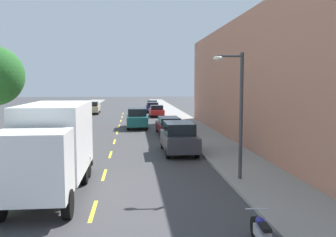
{
  "coord_description": "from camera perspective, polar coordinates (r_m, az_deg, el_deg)",
  "views": [
    {
      "loc": [
        1.39,
        -5.46,
        4.39
      ],
      "look_at": [
        3.69,
        18.61,
        2.03
      ],
      "focal_mm": 39.45,
      "sensor_mm": 36.0,
      "label": 1
    }
  ],
  "objects": [
    {
      "name": "parked_sedan_orange",
      "position": [
        36.83,
        -14.21,
        -0.27
      ],
      "size": [
        1.86,
        4.53,
        1.43
      ],
      "color": "orange",
      "rests_on": "ground_plane"
    },
    {
      "name": "lane_centerline_dashes",
      "position": [
        30.31,
        -8.05,
        -2.79
      ],
      "size": [
        0.14,
        47.2,
        0.01
      ],
      "color": "yellow",
      "rests_on": "ground_plane"
    },
    {
      "name": "apartment_block_opposite",
      "position": [
        28.29,
        20.43,
        5.39
      ],
      "size": [
        10.0,
        36.0,
        8.94
      ],
      "primitive_type": "cube",
      "color": "#B27560",
      "rests_on": "ground_plane"
    },
    {
      "name": "parked_pickup_champagne",
      "position": [
        53.25,
        -11.65,
        1.62
      ],
      "size": [
        2.12,
        5.34,
        1.73
      ],
      "color": "tan",
      "rests_on": "ground_plane"
    },
    {
      "name": "sidewalk_left",
      "position": [
        34.79,
        -19.56,
        -1.88
      ],
      "size": [
        3.2,
        120.0,
        0.14
      ],
      "primitive_type": "cube",
      "color": "gray",
      "rests_on": "ground_plane"
    },
    {
      "name": "parked_wagon_navy",
      "position": [
        54.81,
        -2.44,
        1.82
      ],
      "size": [
        1.85,
        4.71,
        1.5
      ],
      "color": "navy",
      "rests_on": "ground_plane"
    },
    {
      "name": "parked_wagon_burgundy",
      "position": [
        31.21,
        0.11,
        -1.02
      ],
      "size": [
        1.95,
        4.75,
        1.5
      ],
      "color": "maroon",
      "rests_on": "ground_plane"
    },
    {
      "name": "moving_teal_sedan",
      "position": [
        35.8,
        -4.79,
        0.1
      ],
      "size": [
        1.95,
        4.8,
        1.93
      ],
      "color": "#195B60",
      "rests_on": "ground_plane"
    },
    {
      "name": "delivery_box_truck",
      "position": [
        15.38,
        -17.4,
        -3.74
      ],
      "size": [
        2.41,
        7.37,
        3.51
      ],
      "color": "white",
      "rests_on": "ground_plane"
    },
    {
      "name": "parked_hatchback_silver",
      "position": [
        60.38,
        -2.52,
        2.12
      ],
      "size": [
        1.79,
        4.02,
        1.5
      ],
      "color": "#B2B5BA",
      "rests_on": "ground_plane"
    },
    {
      "name": "parked_suv_charcoal",
      "position": [
        23.02,
        1.68,
        -2.92
      ],
      "size": [
        2.0,
        4.82,
        1.93
      ],
      "color": "#333338",
      "rests_on": "ground_plane"
    },
    {
      "name": "sidewalk_right",
      "position": [
        34.22,
        4.18,
        -1.69
      ],
      "size": [
        3.2,
        120.0,
        0.14
      ],
      "primitive_type": "cube",
      "color": "gray",
      "rests_on": "ground_plane"
    },
    {
      "name": "parked_motorcycle",
      "position": [
        10.49,
        14.3,
        -16.88
      ],
      "size": [
        0.62,
        2.05,
        0.9
      ],
      "color": "black",
      "rests_on": "ground_plane"
    },
    {
      "name": "parked_hatchback_red",
      "position": [
        47.55,
        -1.79,
        1.19
      ],
      "size": [
        1.81,
        4.03,
        1.5
      ],
      "color": "#AD1E1E",
      "rests_on": "ground_plane"
    },
    {
      "name": "street_lamp",
      "position": [
        16.35,
        10.64,
        2.08
      ],
      "size": [
        1.35,
        0.28,
        5.53
      ],
      "color": "#38383D",
      "rests_on": "sidewalk_right"
    },
    {
      "name": "ground_plane",
      "position": [
        35.76,
        -7.66,
        -1.52
      ],
      "size": [
        160.0,
        160.0,
        0.0
      ],
      "primitive_type": "plane",
      "color": "#38383A"
    }
  ]
}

